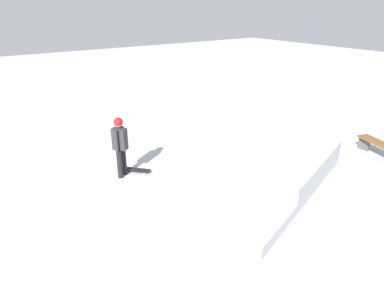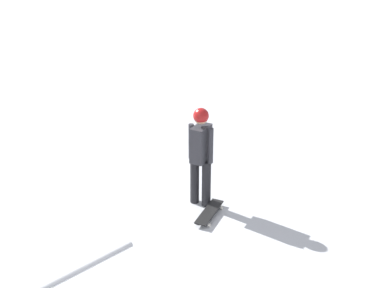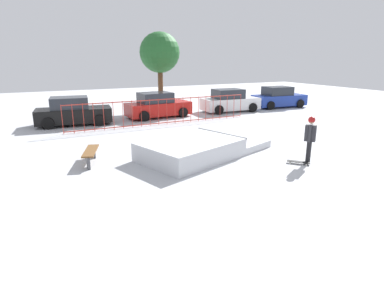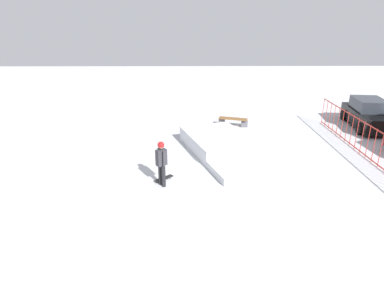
{
  "view_description": "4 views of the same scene",
  "coord_description": "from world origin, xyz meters",
  "px_view_note": "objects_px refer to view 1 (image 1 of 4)",
  "views": [
    {
      "loc": [
        5.66,
        5.92,
        4.55
      ],
      "look_at": [
        0.6,
        -1.28,
        0.9
      ],
      "focal_mm": 32.03,
      "sensor_mm": 36.0,
      "label": 1
    },
    {
      "loc": [
        -4.3,
        0.87,
        4.51
      ],
      "look_at": [
        2.59,
        -2.25,
        1.0
      ],
      "focal_mm": 47.03,
      "sensor_mm": 36.0,
      "label": 2
    },
    {
      "loc": [
        -6.41,
        -10.4,
        3.74
      ],
      "look_at": [
        -1.35,
        -0.04,
        0.6
      ],
      "focal_mm": 29.71,
      "sensor_mm": 36.0,
      "label": 3
    },
    {
      "loc": [
        13.46,
        -1.29,
        5.85
      ],
      "look_at": [
        0.37,
        -1.15,
        0.9
      ],
      "focal_mm": 31.5,
      "sensor_mm": 36.0,
      "label": 4
    }
  ],
  "objects_px": {
    "park_bench": "(380,147)",
    "skateboard": "(137,170)",
    "skate_ramp": "(268,169)",
    "skater": "(120,143)"
  },
  "relations": [
    {
      "from": "skate_ramp",
      "to": "skateboard",
      "type": "height_order",
      "value": "skate_ramp"
    },
    {
      "from": "skate_ramp",
      "to": "skater",
      "type": "distance_m",
      "value": 4.13
    },
    {
      "from": "park_bench",
      "to": "skate_ramp",
      "type": "bearing_deg",
      "value": -14.29
    },
    {
      "from": "skater",
      "to": "park_bench",
      "type": "xyz_separation_m",
      "value": [
        -7.17,
        3.51,
        -0.65
      ]
    },
    {
      "from": "skate_ramp",
      "to": "skater",
      "type": "bearing_deg",
      "value": -56.71
    },
    {
      "from": "park_bench",
      "to": "skateboard",
      "type": "bearing_deg",
      "value": -27.22
    },
    {
      "from": "skater",
      "to": "skateboard",
      "type": "height_order",
      "value": "skater"
    },
    {
      "from": "skateboard",
      "to": "park_bench",
      "type": "xyz_separation_m",
      "value": [
        -6.76,
        3.47,
        0.28
      ]
    },
    {
      "from": "skateboard",
      "to": "park_bench",
      "type": "height_order",
      "value": "park_bench"
    },
    {
      "from": "skate_ramp",
      "to": "skateboard",
      "type": "xyz_separation_m",
      "value": [
        2.8,
        -2.47,
        -0.24
      ]
    }
  ]
}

